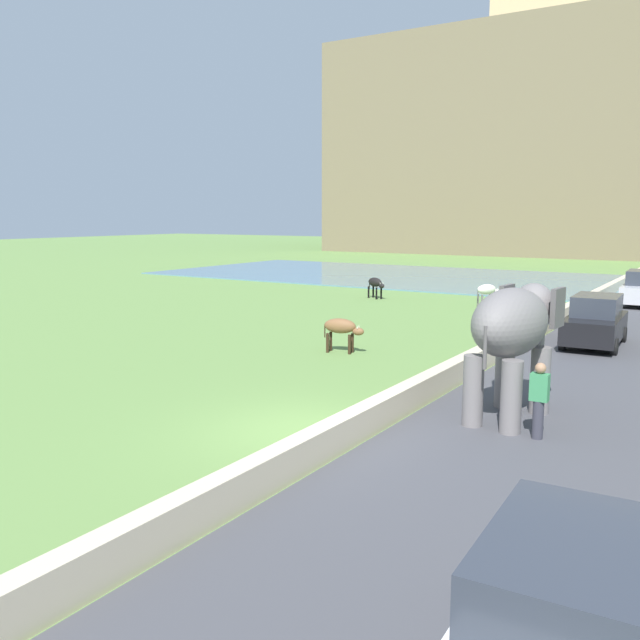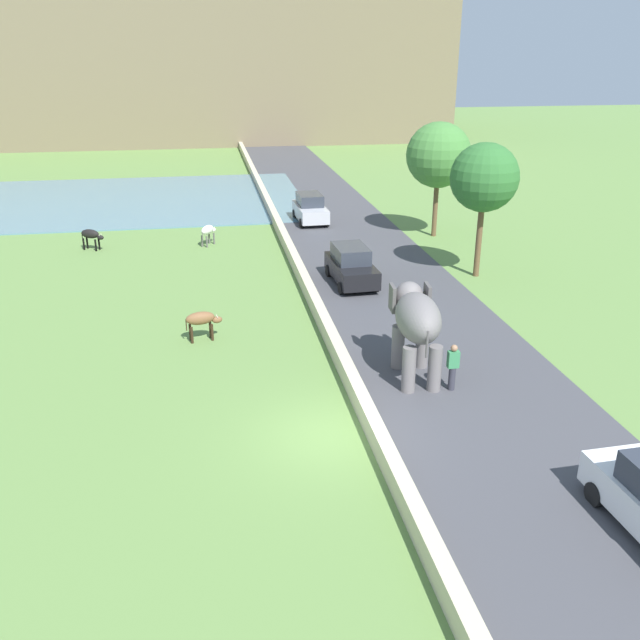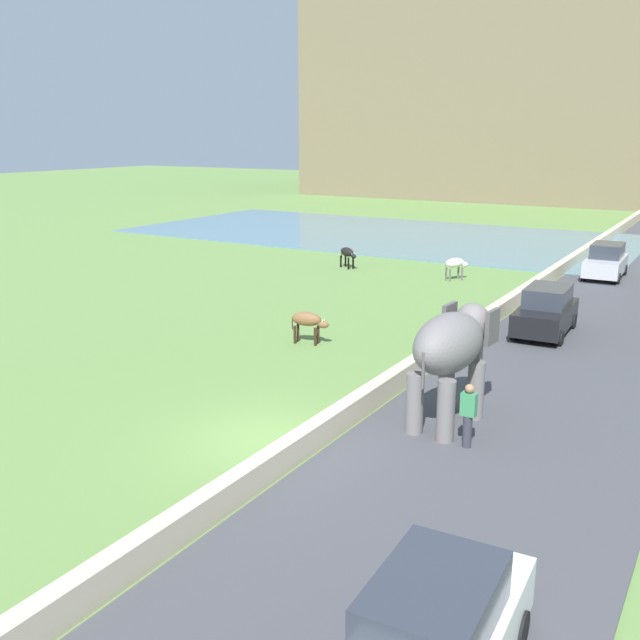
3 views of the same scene
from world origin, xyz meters
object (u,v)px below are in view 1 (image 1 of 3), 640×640
at_px(cow_black, 375,283).
at_px(person_beside_elephant, 539,400).
at_px(elephant, 514,330).
at_px(car_white, 572,626).
at_px(car_black, 595,322).
at_px(cow_white, 487,290).
at_px(cow_brown, 342,328).

bearing_deg(cow_black, person_beside_elephant, -54.34).
distance_m(elephant, cow_black, 22.05).
distance_m(elephant, person_beside_elephant, 1.90).
bearing_deg(car_white, cow_black, 120.89).
relative_size(car_black, car_white, 1.00).
relative_size(elephant, cow_white, 2.60).
bearing_deg(car_black, elephant, -89.88).
distance_m(cow_white, cow_brown, 13.46).
height_order(car_black, car_white, same).
distance_m(elephant, car_white, 9.33).
height_order(person_beside_elephant, car_black, car_black).
height_order(cow_black, cow_brown, same).
relative_size(cow_black, cow_brown, 0.97).
relative_size(elephant, cow_black, 2.55).
bearing_deg(person_beside_elephant, car_white, -73.53).
relative_size(elephant, person_beside_elephant, 2.16).
bearing_deg(car_black, person_beside_elephant, -85.19).
height_order(car_black, cow_brown, car_black).
bearing_deg(cow_black, car_white, -59.11).
relative_size(person_beside_elephant, car_white, 0.40).
height_order(elephant, cow_brown, elephant).
bearing_deg(cow_white, elephant, -69.95).
bearing_deg(elephant, car_white, -70.22).
distance_m(car_white, cow_white, 28.19).
xyz_separation_m(car_black, car_white, (3.15, -18.56, 0.00)).
distance_m(person_beside_elephant, cow_brown, 9.61).
xyz_separation_m(elephant, cow_white, (-6.49, 17.78, -1.20)).
relative_size(cow_white, cow_black, 0.98).
bearing_deg(cow_black, cow_brown, -66.71).
bearing_deg(cow_brown, elephant, -31.93).
bearing_deg(car_white, car_black, 99.64).
relative_size(elephant, car_white, 0.87).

